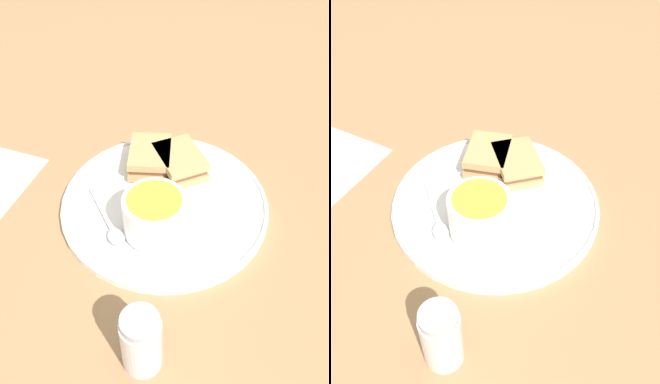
% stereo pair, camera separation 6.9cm
% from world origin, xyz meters
% --- Properties ---
extents(ground_plane, '(2.40, 2.40, 0.00)m').
position_xyz_m(ground_plane, '(0.00, 0.00, 0.00)').
color(ground_plane, '#9E754C').
extents(plate, '(0.33, 0.33, 0.02)m').
position_xyz_m(plate, '(0.00, 0.00, 0.01)').
color(plate, white).
rests_on(plate, ground_plane).
extents(soup_bowl, '(0.09, 0.09, 0.06)m').
position_xyz_m(soup_bowl, '(-0.00, 0.06, 0.05)').
color(soup_bowl, white).
rests_on(soup_bowl, plate).
extents(spoon, '(0.09, 0.11, 0.01)m').
position_xyz_m(spoon, '(0.06, 0.08, 0.02)').
color(spoon, silver).
rests_on(spoon, plate).
extents(sandwich_half_near, '(0.11, 0.11, 0.03)m').
position_xyz_m(sandwich_half_near, '(-0.01, -0.07, 0.03)').
color(sandwich_half_near, tan).
rests_on(sandwich_half_near, plate).
extents(sandwich_half_far, '(0.08, 0.10, 0.03)m').
position_xyz_m(sandwich_half_far, '(0.04, -0.07, 0.03)').
color(sandwich_half_far, tan).
rests_on(sandwich_half_far, plate).
extents(salt_shaker, '(0.05, 0.05, 0.10)m').
position_xyz_m(salt_shaker, '(-0.03, 0.25, 0.05)').
color(salt_shaker, silver).
rests_on(salt_shaker, ground_plane).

